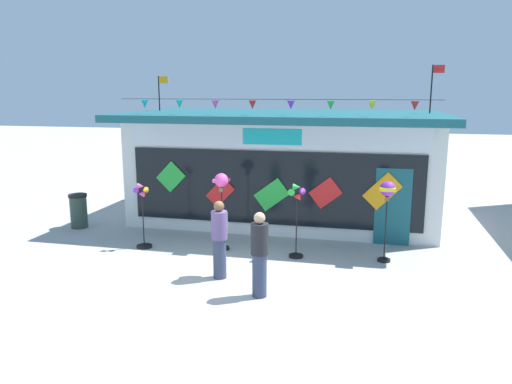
% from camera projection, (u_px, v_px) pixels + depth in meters
% --- Properties ---
extents(ground_plane, '(80.00, 80.00, 0.00)m').
position_uv_depth(ground_plane, '(211.00, 282.00, 10.31)').
color(ground_plane, '#ADAAA5').
extents(kite_shop_building, '(9.17, 5.29, 4.64)m').
position_uv_depth(kite_shop_building, '(286.00, 165.00, 15.23)').
color(kite_shop_building, silver).
rests_on(kite_shop_building, ground_plane).
extents(wind_spinner_far_left, '(0.39, 0.39, 1.67)m').
position_uv_depth(wind_spinner_far_left, '(142.00, 214.00, 12.39)').
color(wind_spinner_far_left, black).
rests_on(wind_spinner_far_left, ground_plane).
extents(wind_spinner_left, '(0.36, 0.36, 1.94)m').
position_uv_depth(wind_spinner_left, '(222.00, 190.00, 12.13)').
color(wind_spinner_left, black).
rests_on(wind_spinner_left, ground_plane).
extents(wind_spinner_center_left, '(0.39, 0.34, 1.81)m').
position_uv_depth(wind_spinner_center_left, '(297.00, 210.00, 11.59)').
color(wind_spinner_center_left, black).
rests_on(wind_spinner_center_left, ground_plane).
extents(wind_spinner_center_right, '(0.36, 0.36, 1.91)m').
position_uv_depth(wind_spinner_center_right, '(387.00, 196.00, 11.25)').
color(wind_spinner_center_right, black).
rests_on(wind_spinner_center_right, ground_plane).
extents(person_near_camera, '(0.34, 0.34, 1.68)m').
position_uv_depth(person_near_camera, '(260.00, 254.00, 9.42)').
color(person_near_camera, '#333D56').
rests_on(person_near_camera, ground_plane).
extents(person_mid_plaza, '(0.34, 0.46, 1.68)m').
position_uv_depth(person_mid_plaza, '(220.00, 237.00, 10.38)').
color(person_mid_plaza, '#333D56').
rests_on(person_mid_plaza, ground_plane).
extents(trash_bin, '(0.52, 0.52, 0.99)m').
position_uv_depth(trash_bin, '(79.00, 211.00, 14.34)').
color(trash_bin, '#2D4238').
rests_on(trash_bin, ground_plane).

